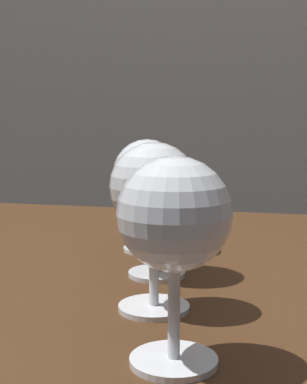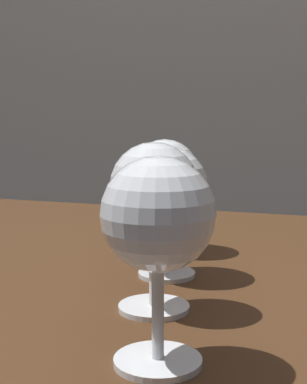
{
  "view_description": "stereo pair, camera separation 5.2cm",
  "coord_description": "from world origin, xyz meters",
  "px_view_note": "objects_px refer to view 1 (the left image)",
  "views": [
    {
      "loc": [
        0.11,
        -0.66,
        0.9
      ],
      "look_at": [
        -0.0,
        -0.16,
        0.82
      ],
      "focal_mm": 53.76,
      "sensor_mm": 36.0,
      "label": 1
    },
    {
      "loc": [
        0.16,
        -0.65,
        0.9
      ],
      "look_at": [
        -0.0,
        -0.16,
        0.82
      ],
      "focal_mm": 53.76,
      "sensor_mm": 36.0,
      "label": 2
    }
  ],
  "objects_px": {
    "wine_glass_pinot": "(174,218)",
    "wine_glass_rose": "(157,190)",
    "wine_glass_port": "(154,192)",
    "wine_glass_cabernet": "(147,175)"
  },
  "relations": [
    {
      "from": "wine_glass_cabernet",
      "to": "wine_glass_rose",
      "type": "bearing_deg",
      "value": -71.59
    },
    {
      "from": "wine_glass_pinot",
      "to": "wine_glass_rose",
      "type": "xyz_separation_m",
      "value": [
        -0.06,
        0.22,
        -0.01
      ]
    },
    {
      "from": "wine_glass_port",
      "to": "wine_glass_rose",
      "type": "height_order",
      "value": "wine_glass_port"
    },
    {
      "from": "wine_glass_rose",
      "to": "wine_glass_cabernet",
      "type": "relative_size",
      "value": 0.99
    },
    {
      "from": "wine_glass_pinot",
      "to": "wine_glass_port",
      "type": "height_order",
      "value": "wine_glass_port"
    },
    {
      "from": "wine_glass_pinot",
      "to": "wine_glass_rose",
      "type": "height_order",
      "value": "wine_glass_pinot"
    },
    {
      "from": "wine_glass_pinot",
      "to": "wine_glass_cabernet",
      "type": "distance_m",
      "value": 0.34
    },
    {
      "from": "wine_glass_cabernet",
      "to": "wine_glass_port",
      "type": "bearing_deg",
      "value": -75.35
    },
    {
      "from": "wine_glass_pinot",
      "to": "wine_glass_port",
      "type": "bearing_deg",
      "value": 109.92
    },
    {
      "from": "wine_glass_rose",
      "to": "wine_glass_cabernet",
      "type": "xyz_separation_m",
      "value": [
        -0.04,
        0.11,
        0.0
      ]
    }
  ]
}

